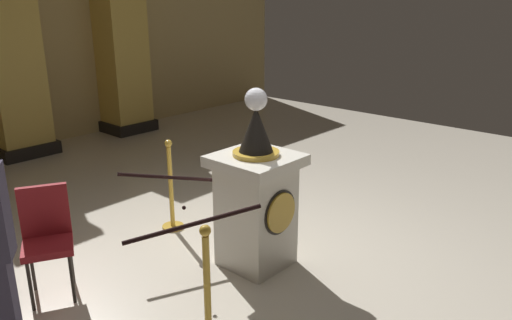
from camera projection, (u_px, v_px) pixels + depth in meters
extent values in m
plane|color=beige|center=(251.00, 254.00, 4.99)|extent=(12.97, 12.97, 0.00)
cube|color=silver|center=(256.00, 216.00, 4.68)|extent=(0.57, 0.57, 1.00)
cube|color=silver|center=(256.00, 161.00, 4.51)|extent=(0.71, 0.71, 0.10)
cylinder|color=gold|center=(281.00, 213.00, 4.45)|extent=(0.37, 0.03, 0.37)
cylinder|color=black|center=(280.00, 212.00, 4.46)|extent=(0.42, 0.01, 0.42)
cylinder|color=gold|center=(256.00, 153.00, 4.48)|extent=(0.43, 0.43, 0.04)
cone|color=black|center=(256.00, 129.00, 4.41)|extent=(0.31, 0.31, 0.41)
cylinder|color=gold|center=(256.00, 108.00, 4.35)|extent=(0.03, 0.03, 0.05)
sphere|color=silver|center=(256.00, 99.00, 4.33)|extent=(0.20, 0.20, 0.20)
cylinder|color=gold|center=(173.00, 227.00, 5.56)|extent=(0.24, 0.24, 0.03)
cylinder|color=gold|center=(171.00, 188.00, 5.41)|extent=(0.05, 0.05, 0.95)
sphere|color=gold|center=(168.00, 143.00, 5.25)|extent=(0.08, 0.08, 0.08)
cylinder|color=gold|center=(207.00, 298.00, 3.43)|extent=(0.05, 0.05, 0.95)
sphere|color=gold|center=(205.00, 231.00, 3.27)|extent=(0.08, 0.08, 0.08)
cylinder|color=black|center=(176.00, 178.00, 4.82)|extent=(0.94, 0.61, 0.22)
cylinder|color=black|center=(193.00, 224.00, 3.83)|extent=(0.94, 0.61, 0.22)
sphere|color=black|center=(184.00, 208.00, 4.35)|extent=(0.04, 0.04, 0.04)
cube|color=black|center=(127.00, 125.00, 9.65)|extent=(0.86, 0.86, 0.20)
cube|color=gold|center=(119.00, 35.00, 9.13)|extent=(0.75, 0.75, 3.59)
cube|color=black|center=(22.00, 147.00, 8.21)|extent=(0.91, 0.91, 0.20)
cube|color=gold|center=(6.00, 43.00, 7.68)|extent=(0.79, 0.79, 3.59)
cylinder|color=black|center=(30.00, 286.00, 4.03)|extent=(0.03, 0.03, 0.45)
cylinder|color=black|center=(72.00, 279.00, 4.13)|extent=(0.03, 0.03, 0.45)
cylinder|color=black|center=(32.00, 267.00, 4.31)|extent=(0.03, 0.03, 0.45)
cylinder|color=black|center=(71.00, 261.00, 4.42)|extent=(0.03, 0.03, 0.45)
cube|color=maroon|center=(48.00, 246.00, 4.14)|extent=(0.54, 0.54, 0.06)
cube|color=maroon|center=(44.00, 210.00, 4.21)|extent=(0.38, 0.23, 0.45)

